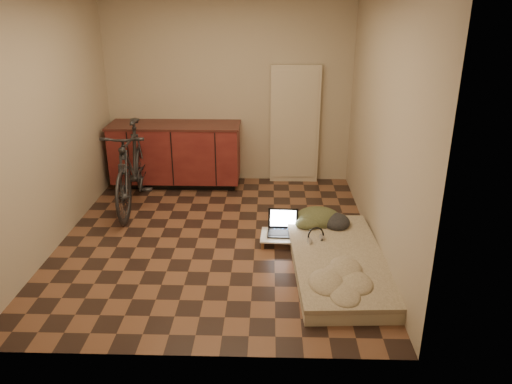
{
  "coord_description": "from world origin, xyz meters",
  "views": [
    {
      "loc": [
        0.59,
        -5.1,
        2.61
      ],
      "look_at": [
        0.44,
        0.06,
        0.55
      ],
      "focal_mm": 35.0,
      "sensor_mm": 36.0,
      "label": 1
    }
  ],
  "objects_px": {
    "bicycle": "(132,162)",
    "lap_desk": "(287,236)",
    "futon": "(338,262)",
    "laptop": "(283,228)"
  },
  "relations": [
    {
      "from": "futon",
      "to": "lap_desk",
      "type": "height_order",
      "value": "futon"
    },
    {
      "from": "bicycle",
      "to": "lap_desk",
      "type": "bearing_deg",
      "value": -29.64
    },
    {
      "from": "futon",
      "to": "bicycle",
      "type": "bearing_deg",
      "value": 144.9
    },
    {
      "from": "bicycle",
      "to": "futon",
      "type": "bearing_deg",
      "value": -34.86
    },
    {
      "from": "futon",
      "to": "laptop",
      "type": "xyz_separation_m",
      "value": [
        -0.55,
        0.63,
        0.07
      ]
    },
    {
      "from": "bicycle",
      "to": "lap_desk",
      "type": "relative_size",
      "value": 3.07
    },
    {
      "from": "lap_desk",
      "to": "laptop",
      "type": "bearing_deg",
      "value": 124.0
    },
    {
      "from": "lap_desk",
      "to": "laptop",
      "type": "relative_size",
      "value": 1.73
    },
    {
      "from": "bicycle",
      "to": "futon",
      "type": "relative_size",
      "value": 0.96
    },
    {
      "from": "bicycle",
      "to": "lap_desk",
      "type": "distance_m",
      "value": 2.27
    }
  ]
}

